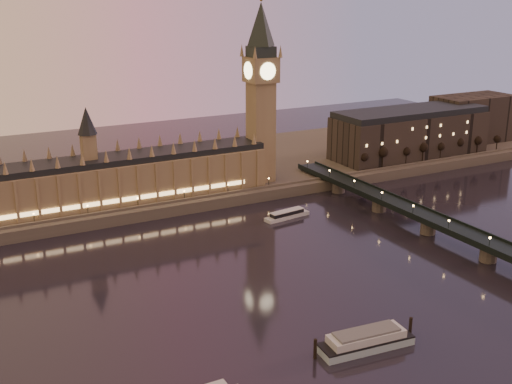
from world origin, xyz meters
The scene contains 16 objects.
ground centered at (0.00, 0.00, 0.00)m, with size 700.00×700.00×0.00m, color black.
far_embankment centered at (30.00, 165.00, 3.00)m, with size 560.00×130.00×6.00m, color #423D35.
palace_of_westminster centered at (-40.12, 120.99, 21.71)m, with size 180.00×26.62×52.00m.
big_ben centered at (53.99, 120.99, 63.95)m, with size 17.68×17.68×104.00m.
westminster_bridge centered at (91.61, 0.00, 5.52)m, with size 13.20×260.00×15.30m.
city_block centered at (194.94, 130.93, 22.24)m, with size 155.00×45.00×34.00m.
bare_tree_0 centered at (119.45, 109.00, 14.59)m, with size 5.67×5.67×11.52m.
bare_tree_1 centered at (136.03, 109.00, 14.59)m, with size 5.67×5.67×11.52m.
bare_tree_2 centered at (152.61, 109.00, 14.59)m, with size 5.67×5.67×11.52m.
bare_tree_3 centered at (169.18, 109.00, 14.59)m, with size 5.67×5.67×11.52m.
bare_tree_4 centered at (185.76, 109.00, 14.59)m, with size 5.67×5.67×11.52m.
bare_tree_5 centered at (202.34, 109.00, 14.59)m, with size 5.67×5.67×11.52m.
bare_tree_6 centered at (218.92, 109.00, 14.59)m, with size 5.67×5.67×11.52m.
bare_tree_7 centered at (235.49, 109.00, 14.59)m, with size 5.67×5.67×11.52m.
cruise_boat_a centered at (42.48, 70.69, 1.82)m, with size 26.40×9.00×4.14m.
moored_barge centered at (0.45, -51.83, 2.94)m, with size 37.80×12.14×6.96m.
Camera 1 is at (-119.90, -200.61, 113.75)m, focal length 45.00 mm.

